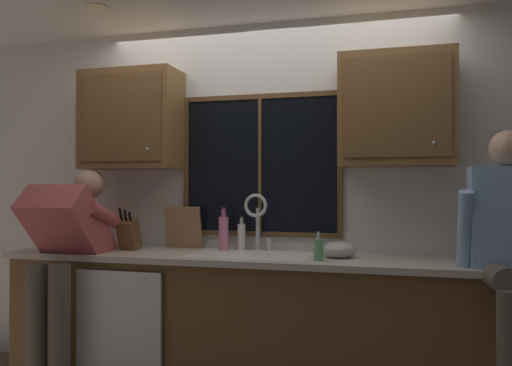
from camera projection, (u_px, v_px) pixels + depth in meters
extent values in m
cube|color=silver|center=(275.00, 200.00, 3.65)|extent=(5.86, 0.12, 2.55)
cylinder|color=#FFEAB2|center=(97.00, 7.00, 3.29)|extent=(0.14, 0.14, 0.01)
cube|color=black|center=(260.00, 165.00, 3.61)|extent=(1.10, 0.02, 0.95)
cube|color=brown|center=(260.00, 97.00, 3.60)|extent=(1.17, 0.02, 0.04)
cube|color=brown|center=(260.00, 234.00, 3.60)|extent=(1.17, 0.02, 0.04)
cube|color=brown|center=(186.00, 166.00, 3.75)|extent=(0.03, 0.02, 0.95)
cube|color=brown|center=(340.00, 164.00, 3.45)|extent=(0.04, 0.02, 0.95)
cube|color=brown|center=(260.00, 165.00, 3.60)|extent=(0.02, 0.02, 0.95)
cube|color=brown|center=(263.00, 328.00, 3.30)|extent=(3.46, 0.58, 0.88)
cube|color=beige|center=(262.00, 258.00, 3.29)|extent=(3.52, 0.62, 0.04)
cube|color=white|center=(118.00, 329.00, 3.22)|extent=(0.60, 0.02, 0.74)
cube|color=brown|center=(132.00, 120.00, 3.70)|extent=(0.72, 0.33, 0.72)
cube|color=brown|center=(120.00, 117.00, 3.54)|extent=(0.64, 0.01, 0.62)
sphere|color=#B2B2B7|center=(147.00, 149.00, 3.47)|extent=(0.02, 0.02, 0.02)
cube|color=brown|center=(396.00, 110.00, 3.22)|extent=(0.72, 0.33, 0.72)
cube|color=brown|center=(396.00, 106.00, 3.05)|extent=(0.64, 0.01, 0.62)
sphere|color=#B2B2B7|center=(434.00, 143.00, 2.99)|extent=(0.02, 0.02, 0.02)
cube|color=silver|center=(249.00, 256.00, 3.32)|extent=(0.80, 0.46, 0.02)
cube|color=beige|center=(221.00, 270.00, 3.37)|extent=(0.36, 0.42, 0.20)
cube|color=beige|center=(279.00, 273.00, 3.27)|extent=(0.36, 0.42, 0.20)
cube|color=silver|center=(249.00, 271.00, 3.32)|extent=(0.04, 0.42, 0.20)
cylinder|color=silver|center=(258.00, 229.00, 3.54)|extent=(0.03, 0.03, 0.30)
torus|color=silver|center=(256.00, 206.00, 3.48)|extent=(0.16, 0.02, 0.16)
cylinder|color=silver|center=(269.00, 244.00, 3.51)|extent=(0.03, 0.03, 0.09)
cylinder|color=#595147|center=(36.00, 333.00, 3.20)|extent=(0.13, 0.13, 0.88)
cylinder|color=#595147|center=(60.00, 335.00, 3.16)|extent=(0.13, 0.13, 0.88)
cube|color=#B24C4C|center=(67.00, 227.00, 3.37)|extent=(0.44, 0.55, 0.58)
sphere|color=tan|center=(90.00, 184.00, 3.63)|extent=(0.21, 0.21, 0.21)
cylinder|color=#B24C4C|center=(56.00, 218.00, 3.60)|extent=(0.09, 0.52, 0.26)
cylinder|color=#B24C4C|center=(111.00, 219.00, 3.49)|extent=(0.09, 0.52, 0.26)
cylinder|color=#595147|center=(499.00, 278.00, 2.58)|extent=(0.14, 0.43, 0.16)
cylinder|color=#595147|center=(509.00, 339.00, 2.36)|extent=(0.11, 0.11, 0.46)
cube|color=#8CB2DB|center=(508.00, 217.00, 2.77)|extent=(0.40, 0.20, 0.56)
sphere|color=tan|center=(508.00, 148.00, 2.77)|extent=(0.20, 0.20, 0.20)
cylinder|color=#8CB2DB|center=(465.00, 232.00, 2.78)|extent=(0.08, 0.20, 0.47)
cube|color=brown|center=(129.00, 235.00, 3.58)|extent=(0.12, 0.18, 0.25)
cylinder|color=black|center=(121.00, 214.00, 3.54)|extent=(0.02, 0.05, 0.09)
cylinder|color=black|center=(125.00, 215.00, 3.53)|extent=(0.02, 0.04, 0.08)
cylinder|color=black|center=(130.00, 216.00, 3.52)|extent=(0.02, 0.04, 0.06)
cube|color=#997047|center=(183.00, 228.00, 3.68)|extent=(0.27, 0.08, 0.31)
ellipsoid|color=#B7B7BC|center=(339.00, 250.00, 3.20)|extent=(0.22, 0.22, 0.11)
cylinder|color=#59A566|center=(318.00, 250.00, 3.05)|extent=(0.06, 0.06, 0.13)
cylinder|color=silver|center=(318.00, 236.00, 3.05)|extent=(0.02, 0.02, 0.04)
cylinder|color=silver|center=(318.00, 233.00, 3.03)|extent=(0.01, 0.04, 0.01)
cylinder|color=silver|center=(242.00, 237.00, 3.56)|extent=(0.06, 0.06, 0.19)
cylinder|color=#B3AFA7|center=(242.00, 221.00, 3.56)|extent=(0.03, 0.03, 0.05)
cylinder|color=black|center=(242.00, 217.00, 3.56)|extent=(0.03, 0.03, 0.01)
cylinder|color=pink|center=(224.00, 234.00, 3.55)|extent=(0.07, 0.07, 0.24)
cylinder|color=#AD5B7A|center=(224.00, 213.00, 3.55)|extent=(0.03, 0.03, 0.06)
cylinder|color=black|center=(224.00, 208.00, 3.55)|extent=(0.03, 0.03, 0.01)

